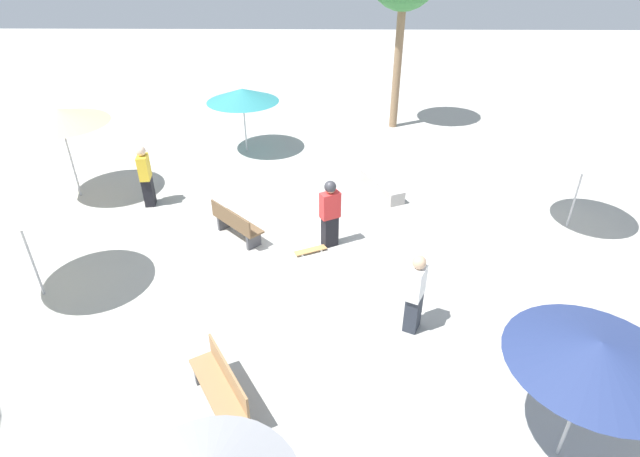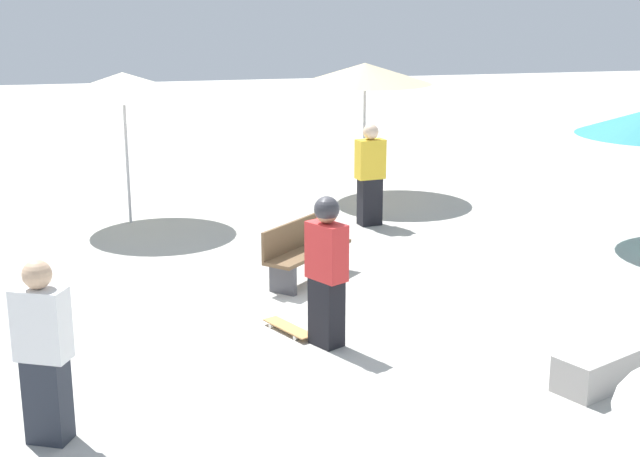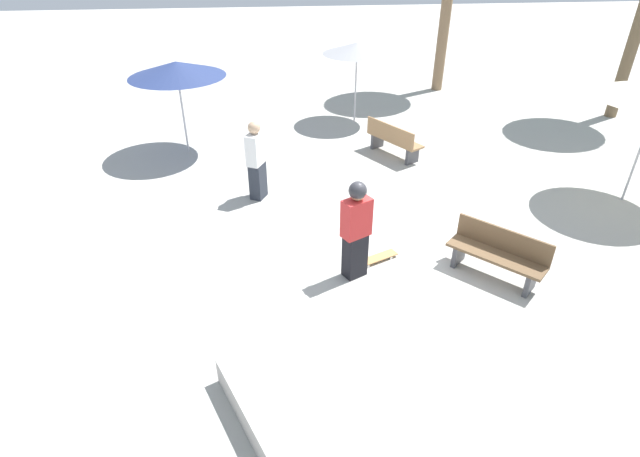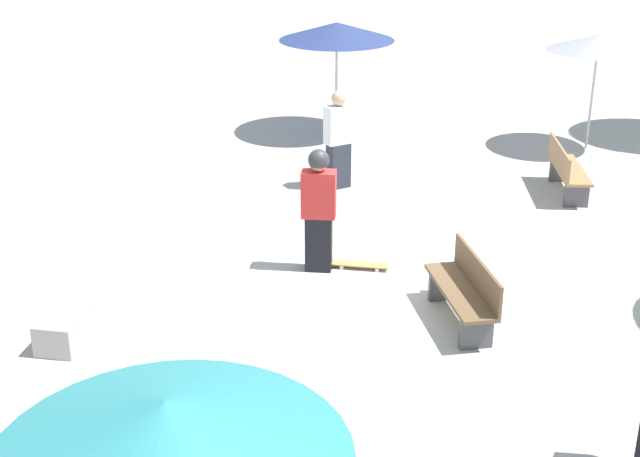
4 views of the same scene
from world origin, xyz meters
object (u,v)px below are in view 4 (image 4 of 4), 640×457
skater_main (319,206)px  concrete_ledge (85,307)px  shade_umbrella_teal (167,430)px  shade_umbrella_grey (598,43)px  bench_far (566,170)px  shade_umbrella_navy (337,31)px  bench_near (465,291)px  bystander_watching (339,140)px  skateboard (360,264)px

skater_main → concrete_ledge: size_ratio=0.91×
shade_umbrella_teal → shade_umbrella_grey: size_ratio=1.08×
concrete_ledge → shade_umbrella_grey: size_ratio=0.86×
bench_far → shade_umbrella_teal: 10.94m
shade_umbrella_navy → skater_main: bearing=-58.9°
bench_near → bystander_watching: (-3.94, 3.22, 0.42)m
bench_far → shade_umbrella_navy: shade_umbrella_navy is taller
shade_umbrella_navy → bystander_watching: bearing=-56.1°
concrete_ledge → bystander_watching: (-0.06, 5.81, 0.66)m
bench_near → shade_umbrella_navy: (-5.76, 5.92, 1.67)m
concrete_ledge → shade_umbrella_grey: 10.91m
skateboard → shade_umbrella_grey: 7.49m
skater_main → shade_umbrella_grey: size_ratio=0.78×
bench_near → shade_umbrella_navy: size_ratio=0.63×
concrete_ledge → skateboard: bearing=58.0°
bench_far → shade_umbrella_grey: bearing=159.7°
skater_main → skateboard: 1.06m
skateboard → bystander_watching: bystander_watching is taller
skater_main → bench_near: skater_main is taller
shade_umbrella_grey → shade_umbrella_navy: bearing=-158.2°
bench_far → shade_umbrella_navy: (-5.19, 0.82, 1.67)m
bystander_watching → skateboard: bearing=64.4°
shade_umbrella_teal → concrete_ledge: bearing=145.2°
bench_near → shade_umbrella_grey: shade_umbrella_grey is taller
skateboard → shade_umbrella_teal: size_ratio=0.34×
skater_main → shade_umbrella_grey: shade_umbrella_grey is taller
shade_umbrella_teal → bench_far: bearing=95.9°
bystander_watching → shade_umbrella_teal: bearing=52.8°
bench_far → shade_umbrella_teal: (1.11, -10.77, 1.54)m
concrete_ledge → bench_near: (3.87, 2.60, 0.23)m
bench_far → bystander_watching: 3.88m
bench_near → shade_umbrella_navy: bearing=-0.0°
skater_main → shade_umbrella_teal: size_ratio=0.72×
shade_umbrella_navy → shade_umbrella_teal: shade_umbrella_navy is taller
skateboard → concrete_ledge: size_ratio=0.42×
shade_umbrella_navy → shade_umbrella_teal: (6.30, -11.60, -0.13)m
skateboard → bench_far: bench_far is taller
skater_main → bystander_watching: bearing=90.2°
shade_umbrella_grey → bystander_watching: size_ratio=1.31×
concrete_ledge → bench_near: bearing=33.8°
bench_near → shade_umbrella_navy: 8.43m
bench_far → skateboard: bearing=-47.6°
bench_far → shade_umbrella_teal: size_ratio=0.66×
bench_far → bystander_watching: bystander_watching is taller
skater_main → bystander_watching: size_ratio=1.02×
skater_main → bench_far: skater_main is taller
shade_umbrella_navy → bystander_watching: size_ratio=1.36×
skater_main → shade_umbrella_navy: size_ratio=0.75×
shade_umbrella_teal → shade_umbrella_grey: shade_umbrella_grey is taller
shade_umbrella_grey → bystander_watching: (-2.84, -4.57, -1.23)m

